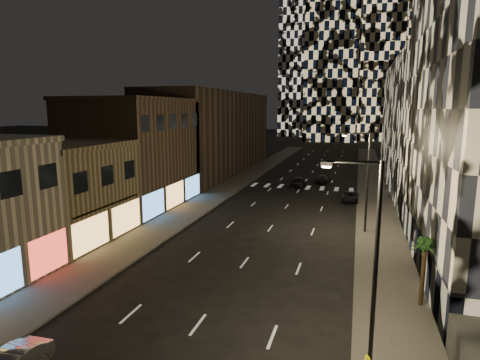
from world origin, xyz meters
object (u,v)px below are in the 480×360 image
Objects in this scene: streetlight_near at (371,250)px; car_dark_oncoming at (323,179)px; car_dark_midlane at (298,182)px; streetlight_far at (365,175)px; palm_tree at (425,250)px; car_dark_rightlane at (350,197)px.

streetlight_near is 2.08× the size of car_dark_oncoming.
streetlight_near is at bearing -74.62° from car_dark_midlane.
streetlight_near is 20.00m from streetlight_far.
car_dark_oncoming is 1.08× the size of palm_tree.
car_dark_midlane is 35.66m from palm_tree.
streetlight_near is 7.37m from palm_tree.
car_dark_oncoming is at bearing 111.25° from car_dark_rightlane.
car_dark_midlane is 5.62m from car_dark_oncoming.
streetlight_near reaches higher than car_dark_rightlane.
palm_tree is at bearing 63.79° from streetlight_near.
streetlight_far is (0.00, 20.00, 0.00)m from streetlight_near.
car_dark_rightlane is 1.05× the size of palm_tree.
car_dark_midlane reaches higher than car_dark_oncoming.
streetlight_near is at bearing 102.40° from car_dark_oncoming.
palm_tree is at bearing -79.11° from car_dark_rightlane.
palm_tree is (8.86, -38.14, 2.81)m from car_dark_oncoming.
streetlight_far is at bearing -82.72° from car_dark_rightlane.
streetlight_far is at bearing 90.00° from streetlight_near.
streetlight_near is 32.99m from car_dark_rightlane.
streetlight_near is at bearing -90.00° from streetlight_far.
streetlight_far reaches higher than car_dark_oncoming.
streetlight_far is at bearing 103.01° from palm_tree.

